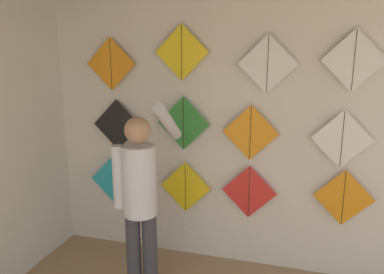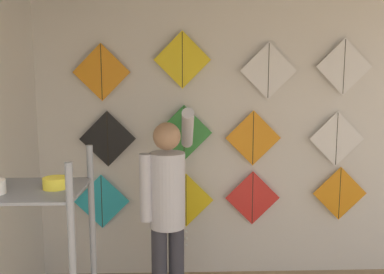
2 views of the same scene
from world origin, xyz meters
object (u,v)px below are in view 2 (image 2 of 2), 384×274
object	(u,v)px
shopkeeper	(167,204)
kite_10	(268,71)
kite_0	(102,201)
kite_8	(101,72)
kite_3	(340,193)
kite_5	(184,133)
kite_4	(108,139)
kite_6	(253,138)
kite_11	(344,67)
kite_9	(182,60)
kite_1	(186,204)
kite_2	(252,198)
kite_7	(337,139)

from	to	relation	value
shopkeeper	kite_10	distance (m)	1.64
kite_0	kite_8	size ratio (longest dim) A/B	1.00
kite_3	kite_5	distance (m)	1.70
kite_4	kite_8	bearing A→B (deg)	180.00
kite_6	kite_11	distance (m)	1.12
kite_5	kite_3	bearing A→B (deg)	0.00
kite_10	kite_0	bearing A→B (deg)	180.00
kite_6	kite_8	distance (m)	1.60
kite_6	kite_9	bearing A→B (deg)	180.00
kite_0	kite_5	world-z (taller)	kite_5
kite_8	kite_1	bearing A→B (deg)	-0.07
kite_2	kite_6	xyz separation A→B (m)	(-0.01, 0.00, 0.61)
kite_2	kite_9	size ratio (longest dim) A/B	1.00
kite_0	kite_3	world-z (taller)	kite_3
kite_9	kite_11	bearing A→B (deg)	0.00
kite_7	kite_8	distance (m)	2.39
kite_0	kite_11	world-z (taller)	kite_11
kite_0	kite_4	world-z (taller)	kite_4
kite_7	kite_9	distance (m)	1.72
kite_3	kite_9	xyz separation A→B (m)	(-1.59, 0.00, 1.33)
kite_3	kite_4	bearing A→B (deg)	180.00
kite_1	kite_2	size ratio (longest dim) A/B	1.38
shopkeeper	kite_2	size ratio (longest dim) A/B	3.24
kite_2	kite_10	distance (m)	1.27
kite_0	kite_9	world-z (taller)	kite_9
kite_1	kite_3	xyz separation A→B (m)	(1.56, 0.00, 0.10)
kite_0	kite_1	world-z (taller)	kite_1
shopkeeper	kite_9	world-z (taller)	kite_9
kite_8	kite_10	world-z (taller)	kite_10
kite_0	kite_7	bearing A→B (deg)	0.00
kite_2	kite_4	xyz separation A→B (m)	(-1.44, 0.00, 0.61)
kite_3	kite_11	size ratio (longest dim) A/B	1.00
kite_6	kite_7	size ratio (longest dim) A/B	1.00
kite_6	kite_11	size ratio (longest dim) A/B	1.00
kite_0	kite_11	distance (m)	2.72
kite_0	kite_2	size ratio (longest dim) A/B	1.00
kite_10	kite_9	bearing A→B (deg)	180.00
kite_1	kite_6	xyz separation A→B (m)	(0.66, 0.00, 0.67)
kite_9	kite_11	size ratio (longest dim) A/B	1.00
shopkeeper	kite_5	world-z (taller)	shopkeeper
kite_3	kite_6	bearing A→B (deg)	180.00
kite_2	kite_0	bearing A→B (deg)	180.00
kite_6	kite_8	xyz separation A→B (m)	(-1.47, 0.00, 0.64)
kite_4	kite_9	world-z (taller)	kite_9
kite_10	kite_2	bearing A→B (deg)	180.00
kite_9	kite_4	bearing A→B (deg)	180.00
kite_5	kite_10	distance (m)	1.02
kite_3	kite_5	size ratio (longest dim) A/B	1.00
kite_1	kite_5	size ratio (longest dim) A/B	1.38
kite_8	kite_11	xyz separation A→B (m)	(2.34, 0.00, 0.05)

